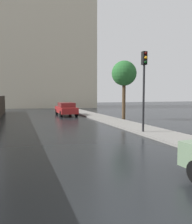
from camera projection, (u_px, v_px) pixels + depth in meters
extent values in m
cube|color=maroon|center=(66.00, 110.00, 24.03)|extent=(1.77, 4.54, 0.63)
cube|color=maroon|center=(66.00, 105.00, 23.73)|extent=(1.55, 2.31, 0.48)
cylinder|color=black|center=(57.00, 112.00, 25.21)|extent=(0.23, 0.65, 0.65)
cylinder|color=black|center=(70.00, 112.00, 25.73)|extent=(0.23, 0.65, 0.65)
cylinder|color=black|center=(61.00, 114.00, 22.39)|extent=(0.23, 0.65, 0.65)
cylinder|color=black|center=(76.00, 114.00, 22.91)|extent=(0.23, 0.65, 0.65)
cylinder|color=black|center=(144.00, 99.00, 12.65)|extent=(0.12, 0.12, 3.84)
cube|color=black|center=(144.00, 58.00, 12.48)|extent=(0.26, 0.26, 0.75)
sphere|color=#360503|center=(146.00, 53.00, 12.29)|extent=(0.17, 0.17, 0.17)
sphere|color=orange|center=(146.00, 58.00, 12.31)|extent=(0.17, 0.17, 0.17)
sphere|color=black|center=(146.00, 62.00, 12.33)|extent=(0.17, 0.17, 0.17)
cylinder|color=#4C3823|center=(124.00, 101.00, 19.84)|extent=(0.31, 0.31, 3.42)
sphere|color=#28662D|center=(124.00, 73.00, 19.64)|extent=(2.23, 2.23, 2.23)
cube|color=beige|center=(50.00, 15.00, 40.74)|extent=(17.51, 13.28, 33.97)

